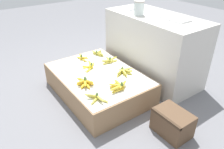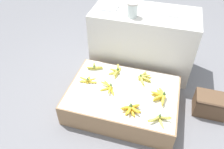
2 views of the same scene
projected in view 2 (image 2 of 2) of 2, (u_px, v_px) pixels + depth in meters
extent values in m
plane|color=slate|center=(122.00, 107.00, 2.49)|extent=(10.00, 10.00, 0.00)
cube|color=#997551|center=(123.00, 99.00, 2.41)|extent=(1.17, 0.82, 0.26)
cube|color=silver|center=(123.00, 91.00, 2.32)|extent=(1.13, 0.80, 0.00)
cube|color=beige|center=(143.00, 41.00, 2.78)|extent=(1.25, 0.60, 0.81)
cube|color=brown|center=(210.00, 104.00, 2.37)|extent=(0.33, 0.23, 0.23)
cube|color=#402E20|center=(213.00, 105.00, 2.23)|extent=(0.33, 0.02, 0.02)
ellipsoid|color=gold|center=(127.00, 109.00, 2.11)|extent=(0.13, 0.06, 0.03)
ellipsoid|color=gold|center=(129.00, 111.00, 2.09)|extent=(0.07, 0.13, 0.03)
ellipsoid|color=gold|center=(132.00, 112.00, 2.09)|extent=(0.09, 0.12, 0.03)
ellipsoid|color=gold|center=(135.00, 110.00, 2.10)|extent=(0.13, 0.04, 0.03)
ellipsoid|color=gold|center=(133.00, 108.00, 2.12)|extent=(0.11, 0.11, 0.03)
ellipsoid|color=gold|center=(127.00, 108.00, 2.09)|extent=(0.12, 0.08, 0.03)
ellipsoid|color=gold|center=(130.00, 109.00, 2.07)|extent=(0.04, 0.13, 0.03)
ellipsoid|color=gold|center=(134.00, 109.00, 2.07)|extent=(0.12, 0.09, 0.03)
ellipsoid|color=gold|center=(134.00, 106.00, 2.10)|extent=(0.12, 0.09, 0.03)
cone|color=#5B7F3D|center=(131.00, 104.00, 2.07)|extent=(0.04, 0.04, 0.05)
ellipsoid|color=#DBCC4C|center=(154.00, 119.00, 2.03)|extent=(0.13, 0.09, 0.02)
ellipsoid|color=#DBCC4C|center=(161.00, 122.00, 2.01)|extent=(0.09, 0.14, 0.02)
ellipsoid|color=#DBCC4C|center=(165.00, 118.00, 2.04)|extent=(0.14, 0.08, 0.02)
ellipsoid|color=#DBCC4C|center=(155.00, 119.00, 2.00)|extent=(0.12, 0.12, 0.02)
ellipsoid|color=#DBCC4C|center=(164.00, 118.00, 2.01)|extent=(0.14, 0.03, 0.02)
cone|color=#5B7F3D|center=(160.00, 115.00, 2.00)|extent=(0.03, 0.03, 0.04)
ellipsoid|color=gold|center=(91.00, 82.00, 2.40)|extent=(0.13, 0.04, 0.02)
ellipsoid|color=gold|center=(88.00, 80.00, 2.42)|extent=(0.04, 0.13, 0.02)
ellipsoid|color=gold|center=(85.00, 82.00, 2.40)|extent=(0.13, 0.05, 0.02)
ellipsoid|color=gold|center=(91.00, 80.00, 2.39)|extent=(0.12, 0.09, 0.02)
ellipsoid|color=gold|center=(84.00, 79.00, 2.40)|extent=(0.13, 0.05, 0.02)
cone|color=#5B7F3D|center=(87.00, 78.00, 2.37)|extent=(0.03, 0.03, 0.04)
ellipsoid|color=yellow|center=(108.00, 84.00, 2.37)|extent=(0.13, 0.12, 0.02)
ellipsoid|color=yellow|center=(106.00, 89.00, 2.32)|extent=(0.14, 0.10, 0.02)
ellipsoid|color=yellow|center=(112.00, 91.00, 2.30)|extent=(0.10, 0.14, 0.02)
ellipsoid|color=yellow|center=(106.00, 84.00, 2.34)|extent=(0.15, 0.07, 0.02)
ellipsoid|color=yellow|center=(110.00, 89.00, 2.29)|extent=(0.03, 0.15, 0.02)
cone|color=#5B7F3D|center=(111.00, 84.00, 2.30)|extent=(0.03, 0.03, 0.04)
ellipsoid|color=gold|center=(161.00, 94.00, 2.26)|extent=(0.12, 0.14, 0.03)
ellipsoid|color=gold|center=(158.00, 96.00, 2.24)|extent=(0.16, 0.04, 0.03)
ellipsoid|color=gold|center=(159.00, 98.00, 2.21)|extent=(0.14, 0.12, 0.03)
ellipsoid|color=gold|center=(163.00, 100.00, 2.20)|extent=(0.03, 0.16, 0.03)
ellipsoid|color=gold|center=(162.00, 93.00, 2.23)|extent=(0.10, 0.15, 0.03)
ellipsoid|color=gold|center=(158.00, 94.00, 2.23)|extent=(0.16, 0.04, 0.03)
ellipsoid|color=gold|center=(160.00, 97.00, 2.19)|extent=(0.14, 0.12, 0.03)
ellipsoid|color=gold|center=(163.00, 99.00, 2.17)|extent=(0.03, 0.16, 0.03)
cone|color=#5B7F3D|center=(164.00, 92.00, 2.18)|extent=(0.03, 0.03, 0.05)
ellipsoid|color=gold|center=(99.00, 68.00, 2.57)|extent=(0.11, 0.07, 0.02)
ellipsoid|color=gold|center=(94.00, 66.00, 2.60)|extent=(0.06, 0.11, 0.02)
ellipsoid|color=gold|center=(92.00, 69.00, 2.57)|extent=(0.11, 0.03, 0.02)
ellipsoid|color=gold|center=(98.00, 67.00, 2.55)|extent=(0.11, 0.07, 0.02)
ellipsoid|color=gold|center=(94.00, 65.00, 2.58)|extent=(0.06, 0.11, 0.02)
ellipsoid|color=gold|center=(91.00, 67.00, 2.55)|extent=(0.11, 0.04, 0.02)
cone|color=#5B7F3D|center=(94.00, 66.00, 2.53)|extent=(0.03, 0.03, 0.04)
ellipsoid|color=#DBCC4C|center=(119.00, 71.00, 2.54)|extent=(0.05, 0.14, 0.03)
ellipsoid|color=#DBCC4C|center=(115.00, 71.00, 2.53)|extent=(0.13, 0.09, 0.03)
ellipsoid|color=#DBCC4C|center=(114.00, 73.00, 2.51)|extent=(0.13, 0.09, 0.03)
ellipsoid|color=#DBCC4C|center=(117.00, 74.00, 2.49)|extent=(0.03, 0.14, 0.03)
ellipsoid|color=#DBCC4C|center=(118.00, 68.00, 2.54)|extent=(0.05, 0.14, 0.03)
ellipsoid|color=#DBCC4C|center=(115.00, 70.00, 2.51)|extent=(0.14, 0.03, 0.03)
ellipsoid|color=#DBCC4C|center=(116.00, 73.00, 2.47)|extent=(0.05, 0.14, 0.03)
cone|color=#5B7F3D|center=(117.00, 68.00, 2.48)|extent=(0.03, 0.03, 0.04)
ellipsoid|color=#DBCC4C|center=(142.00, 81.00, 2.40)|extent=(0.10, 0.15, 0.02)
ellipsoid|color=#DBCC4C|center=(145.00, 80.00, 2.43)|extent=(0.16, 0.06, 0.02)
ellipsoid|color=#DBCC4C|center=(145.00, 78.00, 2.45)|extent=(0.16, 0.08, 0.02)
ellipsoid|color=#DBCC4C|center=(143.00, 76.00, 2.47)|extent=(0.10, 0.15, 0.02)
ellipsoid|color=#DBCC4C|center=(142.00, 79.00, 2.40)|extent=(0.09, 0.16, 0.02)
ellipsoid|color=#DBCC4C|center=(144.00, 78.00, 2.41)|extent=(0.16, 0.07, 0.02)
ellipsoid|color=#DBCC4C|center=(144.00, 76.00, 2.44)|extent=(0.15, 0.10, 0.02)
ellipsoid|color=#DBCC4C|center=(143.00, 75.00, 2.45)|extent=(0.09, 0.16, 0.02)
cone|color=#5B7F3D|center=(141.00, 75.00, 2.41)|extent=(0.03, 0.03, 0.04)
cylinder|color=silver|center=(132.00, 10.00, 2.37)|extent=(0.12, 0.12, 0.15)
cylinder|color=#B7B2A8|center=(133.00, 3.00, 2.32)|extent=(0.12, 0.12, 0.02)
cube|color=white|center=(169.00, 12.00, 2.48)|extent=(0.29, 0.19, 0.02)
cube|color=white|center=(109.00, 7.00, 2.57)|extent=(0.20, 0.19, 0.02)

